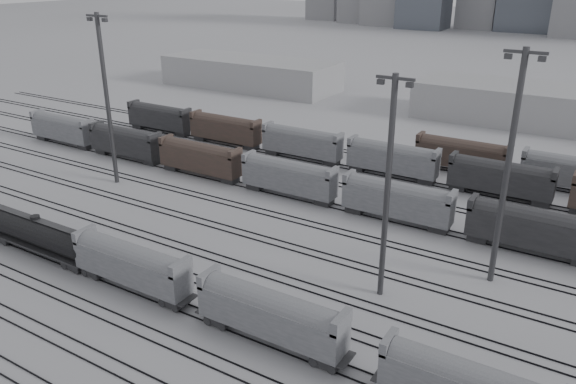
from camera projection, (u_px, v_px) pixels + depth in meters
The scene contains 12 objects.
ground at pixel (198, 321), 54.88m from camera, with size 900.00×900.00×0.00m, color silver.
tracks at pixel (290, 249), 68.69m from camera, with size 220.00×71.50×0.16m.
tank_car_b at pixel (38, 233), 66.78m from camera, with size 19.17×3.19×4.74m.
hopper_car_a at pixel (131, 263), 59.09m from camera, with size 14.62×2.90×5.23m.
hopper_car_b at pixel (271, 312), 50.62m from camera, with size 14.72×2.92×5.26m.
light_mast_b at pixel (107, 97), 84.68m from camera, with size 4.17×0.67×26.07m.
light_mast_c at pixel (388, 185), 54.84m from camera, with size 3.72×0.60×23.28m.
light_mast_d at pixel (508, 166), 56.98m from camera, with size 4.04×0.65×25.25m.
bg_string_near at pixel (397, 202), 75.27m from camera, with size 151.00×3.00×5.60m.
bg_string_mid at pixel (500, 179), 83.10m from camera, with size 151.00×3.00×5.60m.
warehouse_left at pixel (250, 73), 157.41m from camera, with size 50.00×18.00×8.00m, color #ADADB0.
warehouse_mid at pixel (511, 103), 123.67m from camera, with size 40.00×18.00×8.00m, color #ADADB0.
Camera 1 is at (31.51, -34.71, 32.44)m, focal length 35.00 mm.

